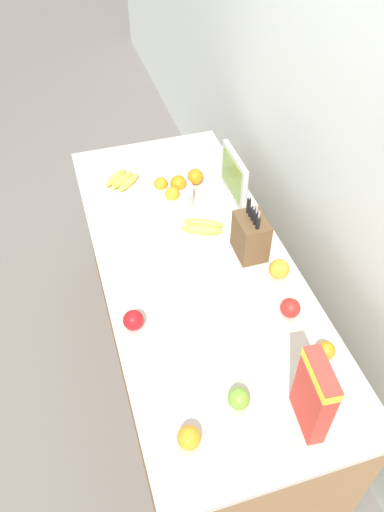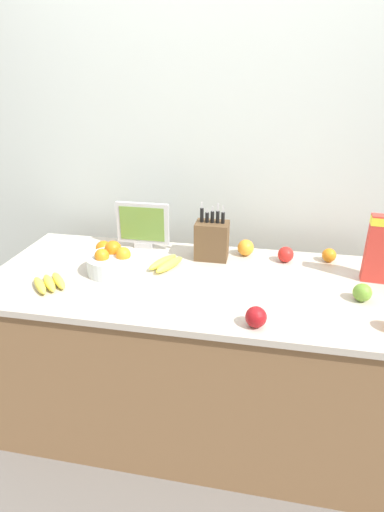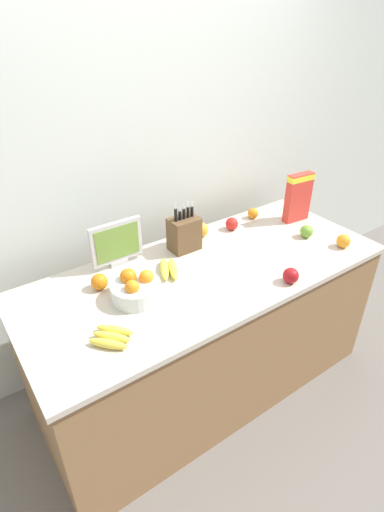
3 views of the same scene
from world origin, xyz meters
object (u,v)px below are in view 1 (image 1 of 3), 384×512
at_px(knife_block, 251,236).
at_px(orange_by_cereal, 189,438).
at_px(banana_bunch_left, 122,180).
at_px(apple_leftmost, 239,398).
at_px(apple_near_bananas, 133,320).
at_px(fruit_bowl, 169,194).
at_px(small_monitor, 234,176).
at_px(apple_rear, 290,308).
at_px(orange_near_bowl, 195,177).
at_px(orange_mid_right, 326,350).
at_px(cereal_box, 315,394).
at_px(banana_bunch_right, 203,226).
at_px(orange_front_center, 279,269).

relative_size(knife_block, orange_by_cereal, 3.79).
distance_m(knife_block, banana_bunch_left, 0.81).
relative_size(apple_leftmost, apple_near_bananas, 0.95).
bearing_deg(apple_leftmost, orange_by_cereal, -67.75).
distance_m(fruit_bowl, banana_bunch_left, 0.30).
xyz_separation_m(apple_leftmost, apple_near_bananas, (-0.43, -0.27, 0.00)).
height_order(small_monitor, apple_rear, small_monitor).
bearing_deg(fruit_bowl, orange_by_cereal, -12.21).
bearing_deg(orange_near_bowl, small_monitor, 39.41).
bearing_deg(orange_mid_right, banana_bunch_left, -157.89).
height_order(knife_block, cereal_box, cereal_box).
xyz_separation_m(knife_block, orange_by_cereal, (0.76, -0.51, -0.06)).
height_order(fruit_bowl, orange_near_bowl, fruit_bowl).
xyz_separation_m(knife_block, orange_mid_right, (0.59, 0.07, -0.06)).
height_order(apple_near_bananas, orange_by_cereal, apple_near_bananas).
height_order(apple_near_bananas, orange_mid_right, apple_near_bananas).
distance_m(fruit_bowl, banana_bunch_right, 0.26).
bearing_deg(apple_rear, banana_bunch_left, -155.78).
distance_m(banana_bunch_left, orange_near_bowl, 0.38).
bearing_deg(orange_front_center, small_monitor, -179.43).
height_order(apple_leftmost, orange_by_cereal, orange_by_cereal).
height_order(knife_block, orange_by_cereal, knife_block).
bearing_deg(orange_front_center, apple_leftmost, -36.41).
xyz_separation_m(apple_leftmost, apple_rear, (-0.31, 0.33, 0.00)).
bearing_deg(banana_bunch_left, orange_near_bowl, 73.14).
xyz_separation_m(cereal_box, fruit_bowl, (-1.25, -0.14, -0.12)).
relative_size(knife_block, apple_rear, 3.74).
height_order(knife_block, fruit_bowl, knife_block).
bearing_deg(apple_near_bananas, apple_rear, 78.59).
bearing_deg(small_monitor, orange_by_cereal, -26.54).
relative_size(banana_bunch_left, apple_rear, 2.62).
bearing_deg(knife_block, apple_leftmost, -24.39).
distance_m(apple_rear, orange_mid_right, 0.22).
height_order(fruit_bowl, orange_mid_right, fruit_bowl).
height_order(fruit_bowl, apple_leftmost, fruit_bowl).
height_order(apple_leftmost, orange_front_center, orange_front_center).
height_order(fruit_bowl, apple_near_bananas, fruit_bowl).
height_order(fruit_bowl, orange_by_cereal, fruit_bowl).
relative_size(orange_by_cereal, orange_near_bowl, 0.95).
bearing_deg(apple_rear, orange_by_cereal, -54.04).
relative_size(knife_block, fruit_bowl, 1.25).
xyz_separation_m(cereal_box, apple_rear, (-0.43, 0.14, -0.13)).
distance_m(knife_block, apple_near_bananas, 0.64).
bearing_deg(cereal_box, apple_near_bananas, -134.13).
xyz_separation_m(knife_block, apple_rear, (0.37, 0.02, -0.06)).
bearing_deg(banana_bunch_left, cereal_box, 12.80).
distance_m(small_monitor, cereal_box, 1.20).
bearing_deg(banana_bunch_right, cereal_box, 2.46).
bearing_deg(orange_near_bowl, orange_mid_right, 7.30).
distance_m(apple_rear, orange_near_bowl, 0.94).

